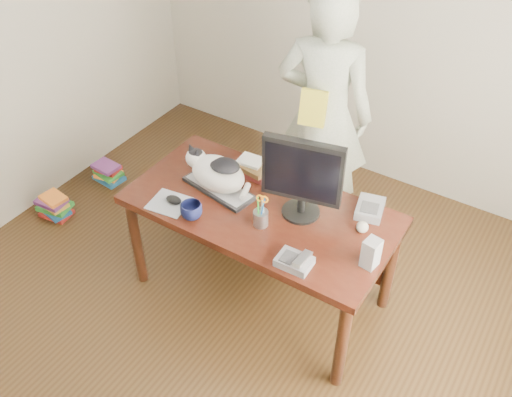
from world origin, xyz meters
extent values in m
plane|color=black|center=(0.00, 0.00, 0.00)|extent=(4.50, 4.50, 0.00)
plane|color=beige|center=(0.00, 2.25, 1.35)|extent=(4.00, 0.00, 4.00)
cube|color=black|center=(0.00, 0.60, 0.72)|extent=(1.60, 0.80, 0.05)
cylinder|color=black|center=(-0.74, 0.26, 0.35)|extent=(0.07, 0.07, 0.70)
cylinder|color=black|center=(0.74, 0.26, 0.35)|extent=(0.07, 0.07, 0.70)
cylinder|color=black|center=(-0.74, 0.94, 0.35)|extent=(0.07, 0.07, 0.70)
cylinder|color=black|center=(0.74, 0.94, 0.35)|extent=(0.07, 0.07, 0.70)
cube|color=black|center=(0.00, 0.96, 0.40)|extent=(1.45, 0.03, 0.50)
cube|color=black|center=(-0.30, 0.60, 0.76)|extent=(0.49, 0.26, 0.02)
cube|color=#BABBC0|center=(-0.30, 0.60, 0.78)|extent=(0.46, 0.22, 0.01)
ellipsoid|color=white|center=(-0.30, 0.60, 0.87)|extent=(0.39, 0.28, 0.22)
ellipsoid|color=white|center=(-0.47, 0.61, 0.92)|extent=(0.15, 0.14, 0.12)
ellipsoid|color=black|center=(-0.47, 0.61, 0.96)|extent=(0.10, 0.10, 0.05)
cone|color=black|center=(-0.50, 0.60, 0.99)|extent=(0.07, 0.06, 0.07)
cone|color=black|center=(-0.44, 0.59, 0.99)|extent=(0.07, 0.07, 0.07)
ellipsoid|color=black|center=(-0.24, 0.59, 0.97)|extent=(0.21, 0.18, 0.05)
cylinder|color=white|center=(-0.12, 0.62, 0.80)|extent=(0.09, 0.15, 0.05)
cylinder|color=black|center=(0.23, 0.68, 0.76)|extent=(0.27, 0.27, 0.02)
cylinder|color=black|center=(0.23, 0.68, 0.82)|extent=(0.05, 0.05, 0.10)
cube|color=black|center=(0.23, 0.66, 1.07)|extent=(0.46, 0.15, 0.39)
cube|color=black|center=(0.24, 0.64, 1.07)|extent=(0.41, 0.09, 0.32)
cylinder|color=#96969B|center=(0.08, 0.47, 0.80)|extent=(0.10, 0.10, 0.10)
cylinder|color=black|center=(0.06, 0.48, 0.88)|extent=(0.02, 0.04, 0.14)
cylinder|color=#0B49A0|center=(0.10, 0.46, 0.88)|extent=(0.02, 0.04, 0.14)
cylinder|color=#AE2418|center=(0.08, 0.49, 0.88)|extent=(0.01, 0.04, 0.14)
cylinder|color=#1A821B|center=(0.08, 0.45, 0.88)|extent=(0.02, 0.03, 0.14)
cylinder|color=silver|center=(0.09, 0.47, 0.89)|extent=(0.02, 0.02, 0.11)
cylinder|color=silver|center=(0.10, 0.47, 0.89)|extent=(0.01, 0.02, 0.11)
torus|color=orange|center=(0.08, 0.47, 0.95)|extent=(0.05, 0.02, 0.05)
torus|color=orange|center=(0.11, 0.47, 0.95)|extent=(0.05, 0.02, 0.05)
cube|color=#A2A7AE|center=(-0.47, 0.33, 0.75)|extent=(0.25, 0.23, 0.01)
ellipsoid|color=black|center=(-0.45, 0.35, 0.77)|extent=(0.11, 0.08, 0.04)
imported|color=black|center=(-0.28, 0.31, 0.80)|extent=(0.17, 0.17, 0.10)
cube|color=slate|center=(0.40, 0.30, 0.77)|extent=(0.19, 0.14, 0.05)
cube|color=#3C3C3E|center=(0.37, 0.29, 0.80)|extent=(0.07, 0.09, 0.01)
cube|color=silver|center=(0.44, 0.31, 0.81)|extent=(0.05, 0.16, 0.05)
cube|color=#949496|center=(0.73, 0.51, 0.84)|extent=(0.09, 0.10, 0.17)
sphere|color=beige|center=(0.59, 0.73, 0.78)|extent=(0.07, 0.07, 0.07)
cube|color=#4F1615|center=(-0.23, 0.86, 0.77)|extent=(0.24, 0.18, 0.04)
cube|color=#4E371A|center=(-0.22, 0.86, 0.81)|extent=(0.24, 0.19, 0.03)
cube|color=white|center=(-0.24, 0.86, 0.83)|extent=(0.16, 0.13, 0.02)
cube|color=slate|center=(0.56, 0.90, 0.78)|extent=(0.19, 0.23, 0.06)
cube|color=#3C3C3E|center=(0.57, 0.88, 0.81)|extent=(0.12, 0.12, 0.01)
imported|color=white|center=(-0.05, 1.48, 0.91)|extent=(0.74, 0.57, 1.82)
cube|color=yellow|center=(-0.05, 1.31, 1.05)|extent=(0.19, 0.14, 0.24)
cube|color=#A11D17|center=(-1.75, 0.40, 0.01)|extent=(0.25, 0.19, 0.03)
cube|color=#17518C|center=(-1.74, 0.39, 0.04)|extent=(0.23, 0.18, 0.03)
cube|color=#257E28|center=(-1.76, 0.41, 0.08)|extent=(0.27, 0.22, 0.03)
cube|color=gold|center=(-1.75, 0.40, 0.11)|extent=(0.21, 0.16, 0.03)
cube|color=#693078|center=(-1.76, 0.39, 0.14)|extent=(0.23, 0.17, 0.03)
cube|color=orange|center=(-1.74, 0.41, 0.17)|extent=(0.21, 0.17, 0.03)
cube|color=#17518C|center=(-1.72, 0.95, 0.02)|extent=(0.25, 0.19, 0.03)
cube|color=orange|center=(-1.73, 0.96, 0.05)|extent=(0.22, 0.19, 0.03)
cube|color=#257E28|center=(-1.71, 0.94, 0.08)|extent=(0.24, 0.19, 0.03)
cube|color=#A11D17|center=(-1.72, 0.96, 0.11)|extent=(0.21, 0.16, 0.03)
cube|color=#693078|center=(-1.73, 0.94, 0.14)|extent=(0.22, 0.17, 0.03)
camera|label=1|loc=(1.35, -1.56, 2.95)|focal=40.00mm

